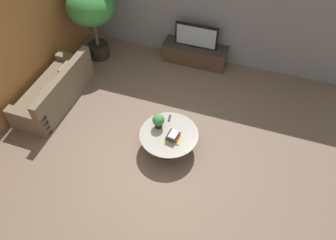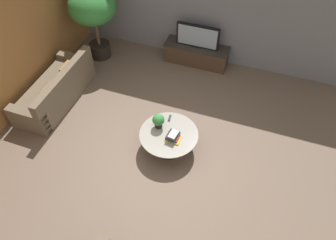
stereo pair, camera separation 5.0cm
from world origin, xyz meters
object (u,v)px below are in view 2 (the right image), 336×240
at_px(coffee_table, 169,138).
at_px(couch_by_wall, 56,91).
at_px(television, 198,36).
at_px(potted_palm_tall, 93,10).
at_px(potted_plant_tabletop, 158,121).
at_px(media_console, 196,54).

distance_m(coffee_table, couch_by_wall, 2.79).
distance_m(television, couch_by_wall, 3.45).
bearing_deg(potted_palm_tall, potted_plant_tabletop, -41.30).
xyz_separation_m(media_console, television, (0.00, -0.00, 0.51)).
xyz_separation_m(couch_by_wall, potted_plant_tabletop, (2.51, -0.32, 0.30)).
bearing_deg(coffee_table, couch_by_wall, 171.29).
relative_size(television, coffee_table, 0.92).
height_order(coffee_table, potted_plant_tabletop, potted_plant_tabletop).
distance_m(television, coffee_table, 2.80).
xyz_separation_m(coffee_table, couch_by_wall, (-2.76, 0.42, -0.01)).
height_order(television, potted_palm_tall, potted_palm_tall).
distance_m(coffee_table, potted_palm_tall, 3.56).
relative_size(coffee_table, potted_plant_tabletop, 3.68).
bearing_deg(television, couch_by_wall, -137.08).
distance_m(media_console, couch_by_wall, 3.42).
bearing_deg(potted_plant_tabletop, coffee_table, -23.39).
distance_m(coffee_table, potted_plant_tabletop, 0.39).
xyz_separation_m(couch_by_wall, potted_palm_tall, (0.13, 1.78, 0.99)).
relative_size(television, potted_plant_tabletop, 3.38).
bearing_deg(media_console, couch_by_wall, -137.06).
relative_size(media_console, potted_plant_tabletop, 5.14).
distance_m(media_console, potted_palm_tall, 2.64).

